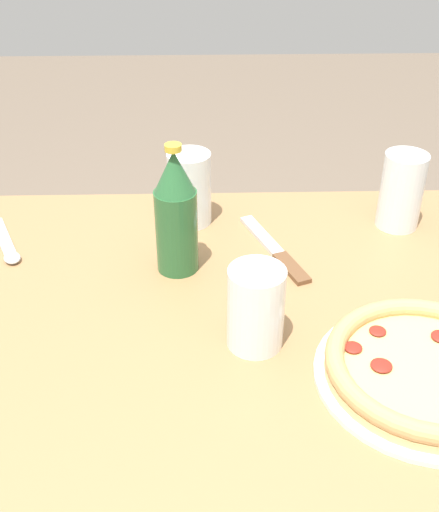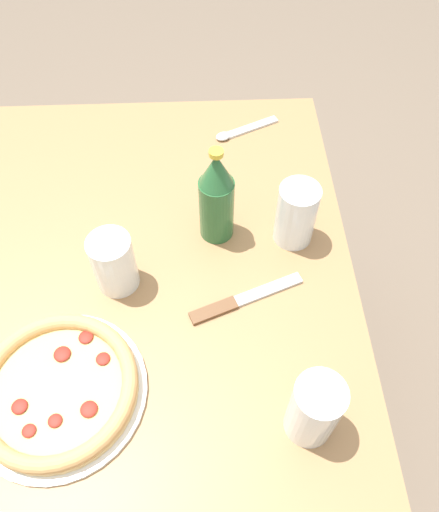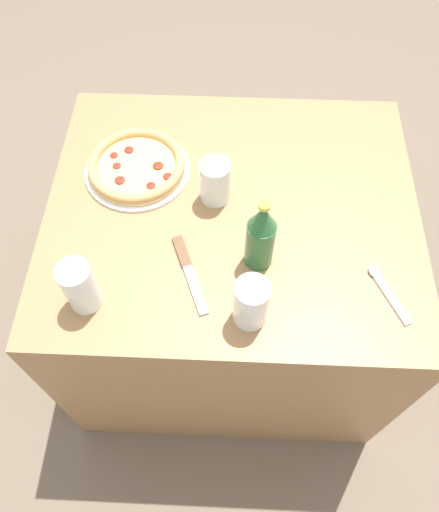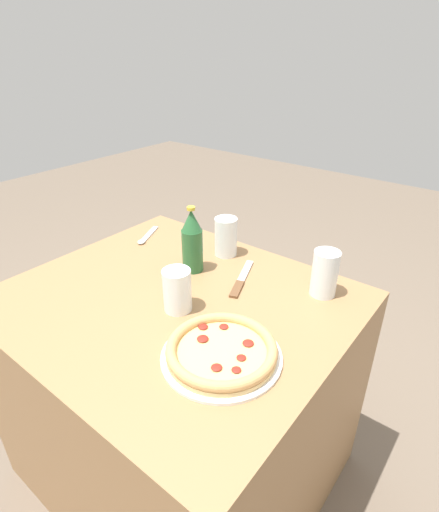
{
  "view_description": "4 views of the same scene",
  "coord_description": "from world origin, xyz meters",
  "views": [
    {
      "loc": [
        -0.02,
        -0.72,
        1.35
      ],
      "look_at": [
        0.0,
        0.13,
        0.79
      ],
      "focal_mm": 45.0,
      "sensor_mm": 36.0,
      "label": 1
    },
    {
      "loc": [
        0.56,
        0.14,
        1.55
      ],
      "look_at": [
        0.04,
        0.16,
        0.82
      ],
      "focal_mm": 35.0,
      "sensor_mm": 36.0,
      "label": 2
    },
    {
      "loc": [
        0.0,
        0.79,
        1.79
      ],
      "look_at": [
        0.03,
        0.17,
        0.79
      ],
      "focal_mm": 35.0,
      "sensor_mm": 36.0,
      "label": 3
    },
    {
      "loc": [
        0.7,
        -0.68,
        1.41
      ],
      "look_at": [
        0.05,
        0.15,
        0.84
      ],
      "focal_mm": 28.0,
      "sensor_mm": 36.0,
      "label": 4
    }
  ],
  "objects": [
    {
      "name": "glass_iced_tea",
      "position": [
        -0.05,
        0.31,
        0.81
      ],
      "size": [
        0.08,
        0.08,
        0.13
      ],
      "color": "white",
      "rests_on": "table"
    },
    {
      "name": "ground_plane",
      "position": [
        0.0,
        0.0,
        0.0
      ],
      "size": [
        8.0,
        8.0,
        0.0
      ],
      "primitive_type": "plane",
      "color": "#6B5B4C"
    },
    {
      "name": "glass_water",
      "position": [
        0.05,
        -0.03,
        0.81
      ],
      "size": [
        0.08,
        0.08,
        0.12
      ],
      "color": "white",
      "rests_on": "table"
    },
    {
      "name": "spoon",
      "position": [
        -0.36,
        0.23,
        0.76
      ],
      "size": [
        0.09,
        0.16,
        0.01
      ],
      "color": "silver",
      "rests_on": "table"
    },
    {
      "name": "knife",
      "position": [
        0.1,
        0.2,
        0.75
      ],
      "size": [
        0.1,
        0.22,
        0.01
      ],
      "color": "brown",
      "rests_on": "table"
    },
    {
      "name": "beer_bottle",
      "position": [
        -0.07,
        0.16,
        0.85
      ],
      "size": [
        0.07,
        0.07,
        0.22
      ],
      "color": "#286033",
      "rests_on": "table"
    },
    {
      "name": "pizza_margherita",
      "position": [
        0.26,
        -0.11,
        0.77
      ],
      "size": [
        0.29,
        0.29,
        0.04
      ],
      "color": "white",
      "rests_on": "table"
    },
    {
      "name": "glass_mango_juice",
      "position": [
        0.33,
        0.29,
        0.81
      ],
      "size": [
        0.08,
        0.08,
        0.14
      ],
      "color": "white",
      "rests_on": "table"
    },
    {
      "name": "table",
      "position": [
        0.0,
        0.0,
        0.38
      ],
      "size": [
        0.97,
        0.84,
        0.75
      ],
      "color": "#997047",
      "rests_on": "ground_plane"
    }
  ]
}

